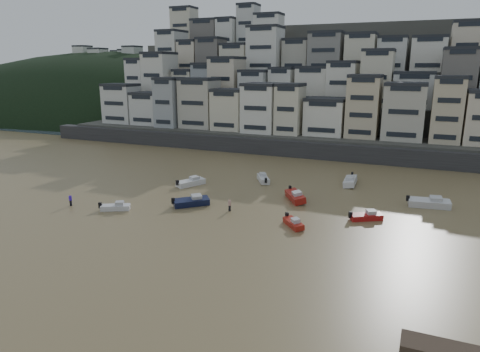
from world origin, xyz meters
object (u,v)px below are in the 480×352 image
at_px(boat_d, 366,215).
at_px(person_pink, 230,205).
at_px(boat_b, 293,222).
at_px(boat_e, 295,195).
at_px(boat_h, 263,178).
at_px(boat_i, 350,180).
at_px(boat_g, 429,202).
at_px(boat_c, 191,201).
at_px(boat_j, 115,206).
at_px(boat_f, 191,181).
at_px(person_blue, 70,200).

xyz_separation_m(boat_d, person_pink, (-17.80, -3.73, 0.24)).
bearing_deg(boat_b, boat_e, 153.88).
relative_size(boat_e, boat_h, 1.12).
distance_m(boat_i, boat_h, 14.68).
xyz_separation_m(boat_g, boat_b, (-15.56, -14.74, -0.25)).
height_order(boat_c, boat_b, boat_c).
height_order(boat_c, boat_j, boat_c).
relative_size(boat_f, boat_b, 1.30).
bearing_deg(boat_f, boat_c, -123.99).
bearing_deg(boat_d, boat_i, 74.39).
bearing_deg(person_pink, boat_j, -158.24).
relative_size(boat_e, boat_i, 0.96).
height_order(boat_g, boat_b, boat_g).
bearing_deg(boat_h, boat_b, -179.58).
bearing_deg(person_blue, boat_f, 56.97).
bearing_deg(boat_d, boat_c, 157.69).
bearing_deg(boat_g, boat_h, 163.41).
xyz_separation_m(boat_c, person_blue, (-15.89, -6.77, 0.11)).
xyz_separation_m(boat_h, boat_j, (-13.69, -22.27, -0.12)).
bearing_deg(person_blue, boat_h, 48.20).
height_order(boat_f, boat_h, boat_f).
relative_size(boat_h, person_pink, 3.00).
bearing_deg(boat_b, boat_i, 130.53).
height_order(boat_e, boat_i, boat_i).
height_order(boat_h, boat_d, boat_h).
bearing_deg(boat_d, person_blue, 163.50).
bearing_deg(boat_g, boat_i, 139.47).
distance_m(boat_e, person_pink, 10.77).
bearing_deg(person_blue, boat_c, 23.09).
bearing_deg(boat_b, boat_j, -122.53).
bearing_deg(boat_h, boat_d, -153.57).
height_order(boat_i, boat_b, boat_i).
bearing_deg(boat_g, boat_j, -163.56).
bearing_deg(boat_g, boat_e, -174.97).
relative_size(boat_e, boat_b, 1.38).
height_order(boat_i, boat_g, boat_i).
xyz_separation_m(boat_h, boat_g, (26.37, -3.89, 0.12)).
relative_size(boat_b, person_blue, 2.44).
xyz_separation_m(boat_e, boat_h, (-8.04, 8.20, -0.09)).
relative_size(boat_f, boat_j, 1.27).
distance_m(boat_i, person_blue, 44.24).
relative_size(boat_e, boat_f, 1.06).
relative_size(boat_c, person_blue, 3.21).
bearing_deg(boat_c, boat_d, -34.13).
xyz_separation_m(boat_c, boat_d, (23.77, 3.84, -0.13)).
distance_m(boat_i, person_pink, 24.10).
bearing_deg(boat_j, person_pink, -5.82).
distance_m(boat_b, person_pink, 10.02).
height_order(boat_e, person_pink, person_pink).
distance_m(boat_g, boat_j, 44.07).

